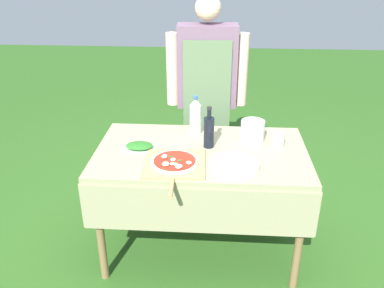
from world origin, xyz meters
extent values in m
plane|color=#2D5B1E|center=(0.00, 0.00, 0.00)|extent=(12.00, 12.00, 0.00)
cube|color=gray|center=(0.00, 0.00, 0.72)|extent=(1.26, 0.74, 0.04)
cube|color=gray|center=(0.00, -0.37, 0.56)|extent=(1.26, 0.01, 0.28)
cube|color=gray|center=(0.00, 0.37, 0.56)|extent=(1.26, 0.01, 0.28)
cube|color=gray|center=(-0.63, 0.00, 0.56)|extent=(0.01, 0.74, 0.28)
cube|color=gray|center=(0.63, 0.00, 0.56)|extent=(0.01, 0.74, 0.28)
cylinder|color=olive|center=(-0.57, -0.31, 0.35)|extent=(0.05, 0.05, 0.70)
cylinder|color=olive|center=(0.57, -0.31, 0.35)|extent=(0.05, 0.05, 0.70)
cylinder|color=olive|center=(-0.57, 0.31, 0.35)|extent=(0.05, 0.05, 0.70)
cylinder|color=olive|center=(0.57, 0.31, 0.35)|extent=(0.05, 0.05, 0.70)
cylinder|color=#70604C|center=(0.08, 0.68, 0.39)|extent=(0.11, 0.11, 0.77)
cylinder|color=#70604C|center=(-0.07, 0.67, 0.39)|extent=(0.11, 0.11, 0.77)
cube|color=#6B5166|center=(0.01, 0.68, 1.06)|extent=(0.43, 0.19, 0.58)
cube|color=#56704C|center=(0.01, 0.58, 0.85)|extent=(0.34, 0.02, 0.84)
cylinder|color=beige|center=(0.25, 0.69, 1.04)|extent=(0.09, 0.09, 0.52)
cylinder|color=beige|center=(-0.24, 0.67, 1.04)|extent=(0.09, 0.09, 0.52)
sphere|color=beige|center=(0.01, 0.68, 1.46)|extent=(0.18, 0.18, 0.18)
cube|color=tan|center=(-0.14, -0.19, 0.74)|extent=(0.35, 0.35, 0.01)
cylinder|color=tan|center=(-0.13, -0.44, 0.74)|extent=(0.03, 0.17, 0.02)
cylinder|color=beige|center=(-0.14, -0.19, 0.75)|extent=(0.27, 0.27, 0.01)
cylinder|color=#B22819|center=(-0.14, -0.19, 0.76)|extent=(0.23, 0.23, 0.00)
ellipsoid|color=white|center=(-0.11, -0.27, 0.77)|extent=(0.05, 0.05, 0.02)
ellipsoid|color=white|center=(-0.18, -0.25, 0.77)|extent=(0.04, 0.05, 0.01)
ellipsoid|color=white|center=(-0.06, -0.22, 0.77)|extent=(0.04, 0.04, 0.01)
ellipsoid|color=white|center=(-0.15, -0.19, 0.77)|extent=(0.03, 0.04, 0.01)
ellipsoid|color=white|center=(-0.20, -0.16, 0.77)|extent=(0.03, 0.04, 0.02)
ellipsoid|color=white|center=(-0.15, -0.24, 0.77)|extent=(0.04, 0.04, 0.01)
ellipsoid|color=white|center=(-0.13, -0.25, 0.77)|extent=(0.04, 0.04, 0.01)
ellipsoid|color=#286B23|center=(-0.17, -0.15, 0.77)|extent=(0.03, 0.01, 0.00)
ellipsoid|color=#286B23|center=(-0.22, -0.16, 0.77)|extent=(0.02, 0.03, 0.00)
ellipsoid|color=#286B23|center=(-0.14, -0.22, 0.77)|extent=(0.04, 0.02, 0.00)
ellipsoid|color=#286B23|center=(-0.11, -0.19, 0.77)|extent=(0.04, 0.03, 0.00)
cylinder|color=black|center=(0.04, 0.05, 0.83)|extent=(0.06, 0.06, 0.19)
cylinder|color=black|center=(0.04, 0.05, 0.95)|extent=(0.03, 0.03, 0.05)
cylinder|color=#232326|center=(0.04, 0.05, 0.98)|extent=(0.03, 0.03, 0.02)
cylinder|color=silver|center=(-0.05, 0.24, 0.83)|extent=(0.07, 0.07, 0.19)
cone|color=silver|center=(-0.05, 0.24, 0.95)|extent=(0.07, 0.07, 0.04)
cylinder|color=#335BB2|center=(-0.05, 0.24, 0.98)|extent=(0.03, 0.03, 0.02)
cube|color=silver|center=(-0.37, -0.01, 0.74)|extent=(0.20, 0.14, 0.01)
ellipsoid|color=#286B23|center=(-0.37, -0.01, 0.76)|extent=(0.17, 0.12, 0.03)
cylinder|color=silver|center=(0.31, 0.15, 0.80)|extent=(0.15, 0.15, 0.13)
cylinder|color=beige|center=(0.19, -0.21, 0.74)|extent=(0.28, 0.28, 0.00)
cylinder|color=beige|center=(0.19, -0.21, 0.74)|extent=(0.28, 0.28, 0.00)
cylinder|color=beige|center=(0.19, -0.21, 0.75)|extent=(0.28, 0.28, 0.00)
cylinder|color=beige|center=(0.19, -0.21, 0.75)|extent=(0.28, 0.28, 0.00)
cylinder|color=beige|center=(0.19, -0.21, 0.76)|extent=(0.27, 0.27, 0.00)
cylinder|color=beige|center=(0.19, -0.21, 0.76)|extent=(0.27, 0.27, 0.00)
cylinder|color=beige|center=(0.19, -0.21, 0.77)|extent=(0.27, 0.27, 0.00)
cylinder|color=silver|center=(0.46, 0.08, 0.78)|extent=(0.07, 0.07, 0.08)
cylinder|color=#B22819|center=(0.46, 0.08, 0.76)|extent=(0.07, 0.07, 0.06)
cylinder|color=#B7B2A3|center=(0.46, 0.08, 0.82)|extent=(0.08, 0.08, 0.01)
camera|label=1|loc=(0.09, -2.16, 1.83)|focal=38.00mm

